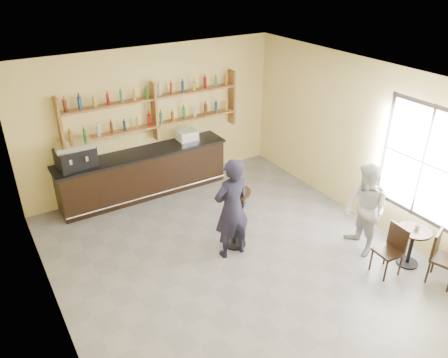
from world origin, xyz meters
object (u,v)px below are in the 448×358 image
man_main (232,209)px  chair_west (388,251)px  chair_south (445,259)px  patron_second (365,210)px  pedestal_table (235,218)px  espresso_machine (75,155)px  pastry_case (187,136)px  bar_counter (144,173)px  cafe_table (411,247)px

man_main → chair_west: man_main is taller
chair_south → patron_second: size_ratio=0.55×
pedestal_table → man_main: man_main is taller
man_main → espresso_machine: bearing=-57.3°
chair_west → patron_second: bearing=174.7°
pedestal_table → man_main: 0.47m
pastry_case → chair_west: (1.33, -4.73, -0.72)m
pastry_case → man_main: 2.97m
pastry_case → patron_second: (1.44, -4.03, -0.31)m
bar_counter → patron_second: (2.55, -4.03, 0.34)m
espresso_machine → chair_west: espresso_machine is taller
espresso_machine → cafe_table: bearing=-54.9°
patron_second → chair_south: bearing=34.4°
man_main → chair_west: 2.73m
pastry_case → patron_second: 4.30m
bar_counter → chair_south: size_ratio=4.08×
pastry_case → chair_west: 4.96m
patron_second → chair_west: bearing=5.0°
espresso_machine → chair_south: espresso_machine is taller
pedestal_table → bar_counter: bearing=104.3°
espresso_machine → cafe_table: espresso_machine is taller
pastry_case → chair_south: (1.93, -5.38, -0.70)m
chair_west → pastry_case: bearing=-160.1°
chair_west → chair_south: (0.60, -0.65, 0.02)m
espresso_machine → man_main: man_main is taller
chair_south → man_main: bearing=116.0°
espresso_machine → pedestal_table: size_ratio=0.64×
man_main → cafe_table: size_ratio=2.65×
bar_counter → patron_second: 4.79m
man_main → chair_west: (1.96, -1.83, -0.50)m
bar_counter → espresso_machine: espresso_machine is taller
pedestal_table → cafe_table: size_ratio=1.60×
cafe_table → man_main: bearing=143.1°
chair_west → patron_second: (0.12, 0.69, 0.41)m
cafe_table → bar_counter: bearing=122.0°
bar_counter → cafe_table: bearing=-58.0°
bar_counter → espresso_machine: 1.60m
espresso_machine → chair_west: size_ratio=0.81×
man_main → patron_second: (2.07, -1.14, -0.09)m
pastry_case → chair_south: pastry_case is taller
bar_counter → chair_west: bar_counter is taller
pedestal_table → cafe_table: pedestal_table is taller
chair_south → bar_counter: bearing=99.6°
bar_counter → pedestal_table: bearing=-75.7°
pedestal_table → man_main: bearing=-134.6°
pedestal_table → patron_second: (1.87, -1.35, 0.28)m
pedestal_table → chair_south: bearing=-48.8°
pastry_case → man_main: size_ratio=0.24×
man_main → cafe_table: (2.51, -1.88, -0.59)m
patron_second → pastry_case: bearing=-145.8°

